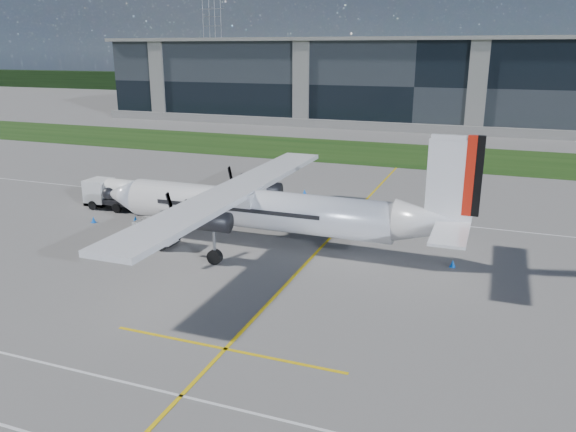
# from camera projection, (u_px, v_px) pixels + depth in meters

# --- Properties ---
(ground) EXTENTS (400.00, 400.00, 0.00)m
(ground) POSITION_uv_depth(u_px,v_px,m) (373.00, 165.00, 68.77)
(ground) COLOR #64625F
(ground) RESTS_ON ground
(grass_strip) EXTENTS (400.00, 18.00, 0.04)m
(grass_strip) POSITION_uv_depth(u_px,v_px,m) (386.00, 153.00, 75.93)
(grass_strip) COLOR #16370F
(grass_strip) RESTS_ON ground
(terminal_building) EXTENTS (120.00, 20.00, 15.00)m
(terminal_building) POSITION_uv_depth(u_px,v_px,m) (422.00, 84.00, 102.48)
(terminal_building) COLOR black
(terminal_building) RESTS_ON ground
(tree_line) EXTENTS (400.00, 6.00, 6.00)m
(tree_line) POSITION_uv_depth(u_px,v_px,m) (451.00, 88.00, 157.56)
(tree_line) COLOR black
(tree_line) RESTS_ON ground
(pylon_west) EXTENTS (9.00, 4.60, 30.00)m
(pylon_west) POSITION_uv_depth(u_px,v_px,m) (213.00, 45.00, 190.16)
(pylon_west) COLOR gray
(pylon_west) RESTS_ON ground
(yellow_taxiway_centerline) EXTENTS (0.20, 70.00, 0.01)m
(yellow_taxiway_centerline) POSITION_uv_depth(u_px,v_px,m) (325.00, 244.00, 40.86)
(yellow_taxiway_centerline) COLOR yellow
(yellow_taxiway_centerline) RESTS_ON ground
(turboprop_aircraft) EXTENTS (27.95, 28.99, 8.70)m
(turboprop_aircraft) POSITION_uv_depth(u_px,v_px,m) (269.00, 188.00, 39.06)
(turboprop_aircraft) COLOR white
(turboprop_aircraft) RESTS_ON ground
(fuel_tanker_truck) EXTENTS (7.23, 2.35, 2.71)m
(fuel_tanker_truck) POSITION_uv_depth(u_px,v_px,m) (117.00, 194.00, 49.35)
(fuel_tanker_truck) COLOR white
(fuel_tanker_truck) RESTS_ON ground
(baggage_tug) EXTENTS (3.09, 1.86, 1.86)m
(baggage_tug) POSITION_uv_depth(u_px,v_px,m) (156.00, 233.00, 40.18)
(baggage_tug) COLOR white
(baggage_tug) RESTS_ON ground
(ground_crew_person) EXTENTS (0.75, 0.96, 2.15)m
(ground_crew_person) POSITION_uv_depth(u_px,v_px,m) (149.00, 234.00, 39.67)
(ground_crew_person) COLOR #F25907
(ground_crew_person) RESTS_ON ground
(safety_cone_fwd) EXTENTS (0.36, 0.36, 0.50)m
(safety_cone_fwd) POSITION_uv_depth(u_px,v_px,m) (93.00, 220.00, 45.76)
(safety_cone_fwd) COLOR blue
(safety_cone_fwd) RESTS_ON ground
(safety_cone_stbdwing) EXTENTS (0.36, 0.36, 0.50)m
(safety_cone_stbdwing) POSITION_uv_depth(u_px,v_px,m) (305.00, 192.00, 54.67)
(safety_cone_stbdwing) COLOR blue
(safety_cone_stbdwing) RESTS_ON ground
(safety_cone_tail) EXTENTS (0.36, 0.36, 0.50)m
(safety_cone_tail) POSITION_uv_depth(u_px,v_px,m) (453.00, 263.00, 36.42)
(safety_cone_tail) COLOR blue
(safety_cone_tail) RESTS_ON ground
(safety_cone_nose_stbd) EXTENTS (0.36, 0.36, 0.50)m
(safety_cone_nose_stbd) POSITION_uv_depth(u_px,v_px,m) (135.00, 219.00, 45.97)
(safety_cone_nose_stbd) COLOR blue
(safety_cone_nose_stbd) RESTS_ON ground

